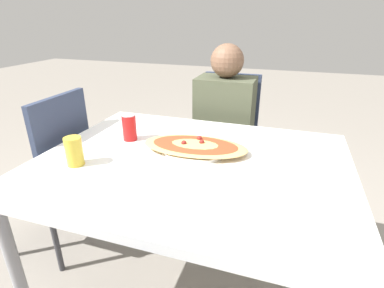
# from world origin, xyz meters

# --- Properties ---
(dining_table) EXTENTS (1.28, 1.00, 0.75)m
(dining_table) POSITION_xyz_m (0.00, 0.00, 0.69)
(dining_table) COLOR white
(dining_table) RESTS_ON ground_plane
(chair_far_seated) EXTENTS (0.40, 0.40, 0.95)m
(chair_far_seated) POSITION_xyz_m (-0.02, 0.84, 0.53)
(chair_far_seated) COLOR #2D3851
(chair_far_seated) RESTS_ON ground_plane
(chair_side_left) EXTENTS (0.40, 0.40, 0.95)m
(chair_side_left) POSITION_xyz_m (-0.83, 0.07, 0.53)
(chair_side_left) COLOR #2D3851
(chair_side_left) RESTS_ON ground_plane
(person_seated) EXTENTS (0.35, 0.27, 1.16)m
(person_seated) POSITION_xyz_m (-0.02, 0.71, 0.69)
(person_seated) COLOR #2D2D38
(person_seated) RESTS_ON ground_plane
(pizza_main) EXTENTS (0.48, 0.28, 0.05)m
(pizza_main) POSITION_xyz_m (-0.02, 0.09, 0.77)
(pizza_main) COLOR white
(pizza_main) RESTS_ON dining_table
(soda_can) EXTENTS (0.07, 0.07, 0.12)m
(soda_can) POSITION_xyz_m (-0.35, 0.12, 0.82)
(soda_can) COLOR red
(soda_can) RESTS_ON dining_table
(drink_glass) EXTENTS (0.07, 0.07, 0.12)m
(drink_glass) POSITION_xyz_m (-0.43, -0.19, 0.81)
(drink_glass) COLOR gold
(drink_glass) RESTS_ON dining_table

